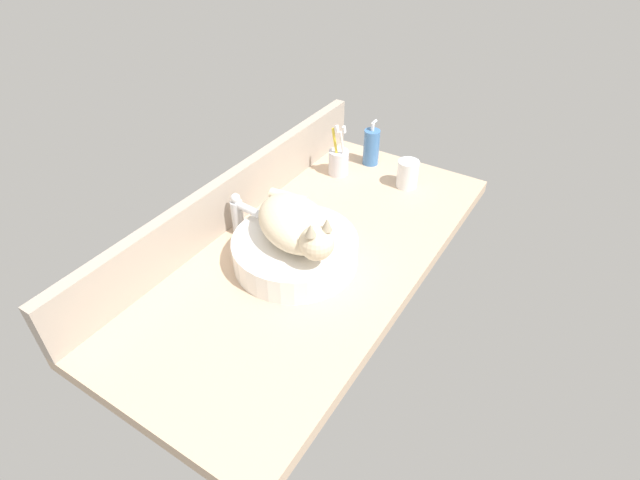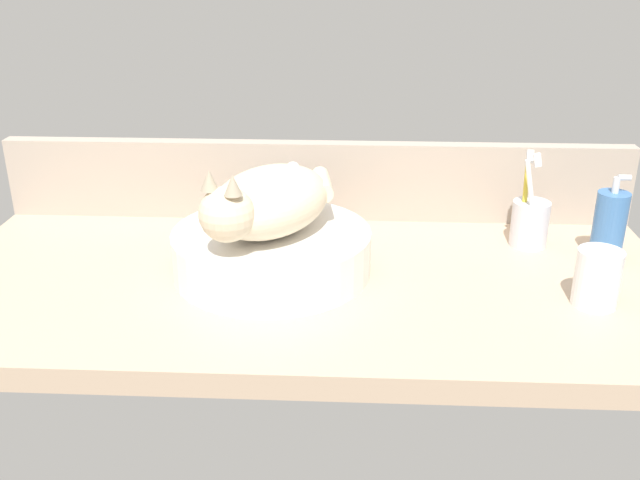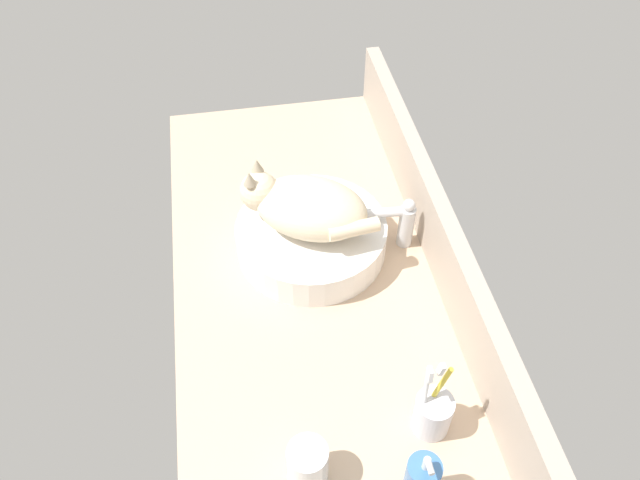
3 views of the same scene
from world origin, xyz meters
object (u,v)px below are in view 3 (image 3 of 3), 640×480
at_px(sink_basin, 311,237).
at_px(faucet, 402,221).
at_px(toothbrush_cup, 432,413).
at_px(water_glass, 308,465).
at_px(cat, 305,206).

height_order(sink_basin, faucet, faucet).
relative_size(toothbrush_cup, water_glass, 2.01).
bearing_deg(toothbrush_cup, cat, -162.06).
height_order(faucet, water_glass, faucet).
bearing_deg(water_glass, toothbrush_cup, 102.82).
bearing_deg(water_glass, cat, 171.30).
xyz_separation_m(sink_basin, cat, (-0.01, -0.01, 0.10)).
height_order(cat, toothbrush_cup, cat).
relative_size(sink_basin, cat, 1.14).
xyz_separation_m(sink_basin, toothbrush_cup, (0.47, 0.14, 0.01)).
xyz_separation_m(cat, toothbrush_cup, (0.48, 0.15, -0.09)).
relative_size(cat, faucet, 2.21).
bearing_deg(sink_basin, toothbrush_cup, 16.76).
xyz_separation_m(cat, faucet, (0.02, 0.22, -0.06)).
distance_m(faucet, toothbrush_cup, 0.46).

